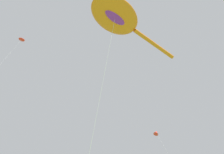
% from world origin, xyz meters
% --- Properties ---
extents(big_show_kite, '(11.86, 6.22, 20.18)m').
position_xyz_m(big_show_kite, '(-1.63, 8.69, 19.54)').
color(big_show_kite, orange).
rests_on(big_show_kite, ground).
extents(small_kite_delta_white, '(1.92, 4.51, 15.02)m').
position_xyz_m(small_kite_delta_white, '(12.01, 17.58, 14.50)').
color(small_kite_delta_white, red).
rests_on(small_kite_delta_white, ground).
extents(small_kite_triangle_green, '(1.20, 1.13, 26.10)m').
position_xyz_m(small_kite_triangle_green, '(-10.15, 22.55, 25.18)').
color(small_kite_triangle_green, red).
rests_on(small_kite_triangle_green, ground).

